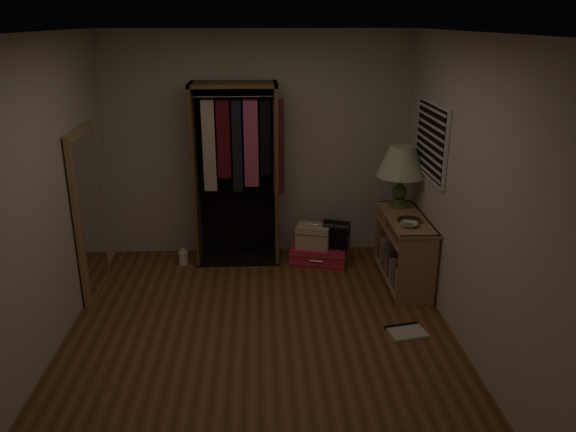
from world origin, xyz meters
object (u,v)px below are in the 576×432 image
at_px(pink_suitcase, 319,253).
at_px(train_case, 314,236).
at_px(white_jug, 183,257).
at_px(open_wardrobe, 240,158).
at_px(table_lamp, 402,163).
at_px(floor_mirror, 89,213).
at_px(console_bookshelf, 403,247).
at_px(black_bag, 336,233).

height_order(pink_suitcase, train_case, train_case).
bearing_deg(white_jug, open_wardrobe, 13.87).
bearing_deg(white_jug, train_case, -0.83).
relative_size(train_case, white_jug, 2.31).
bearing_deg(table_lamp, floor_mirror, -173.80).
distance_m(floor_mirror, white_jug, 1.27).
bearing_deg(console_bookshelf, black_bag, 141.56).
bearing_deg(console_bookshelf, train_case, 149.43).
height_order(console_bookshelf, black_bag, console_bookshelf).
xyz_separation_m(pink_suitcase, train_case, (-0.07, -0.02, 0.23)).
distance_m(floor_mirror, train_case, 2.46).
relative_size(open_wardrobe, white_jug, 10.64).
height_order(train_case, black_bag, black_bag).
bearing_deg(open_wardrobe, floor_mirror, -152.89).
distance_m(pink_suitcase, train_case, 0.24).
bearing_deg(train_case, black_bag, 11.74).
xyz_separation_m(open_wardrobe, pink_suitcase, (0.90, -0.17, -1.12)).
height_order(pink_suitcase, white_jug, pink_suitcase).
bearing_deg(white_jug, black_bag, -1.41).
relative_size(black_bag, white_jug, 1.78).
height_order(train_case, table_lamp, table_lamp).
xyz_separation_m(train_case, black_bag, (0.26, -0.02, 0.03)).
distance_m(open_wardrobe, white_jug, 1.33).
height_order(floor_mirror, black_bag, floor_mirror).
bearing_deg(floor_mirror, black_bag, 12.13).
height_order(train_case, white_jug, train_case).
height_order(open_wardrobe, white_jug, open_wardrobe).
xyz_separation_m(train_case, white_jug, (-1.51, 0.02, -0.25)).
xyz_separation_m(black_bag, table_lamp, (0.65, -0.20, 0.88)).
distance_m(open_wardrobe, train_case, 1.23).
relative_size(open_wardrobe, train_case, 4.62).
xyz_separation_m(console_bookshelf, table_lamp, (0.01, 0.31, 0.85)).
bearing_deg(white_jug, floor_mirror, -143.83).
bearing_deg(open_wardrobe, table_lamp, -13.41).
distance_m(open_wardrobe, floor_mirror, 1.72).
relative_size(floor_mirror, train_case, 3.83).
bearing_deg(table_lamp, console_bookshelf, -90.93).
relative_size(console_bookshelf, open_wardrobe, 0.55).
xyz_separation_m(floor_mirror, pink_suitcase, (2.40, 0.60, -0.75)).
height_order(floor_mirror, pink_suitcase, floor_mirror).
distance_m(black_bag, table_lamp, 1.11).
bearing_deg(floor_mirror, pink_suitcase, 14.03).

